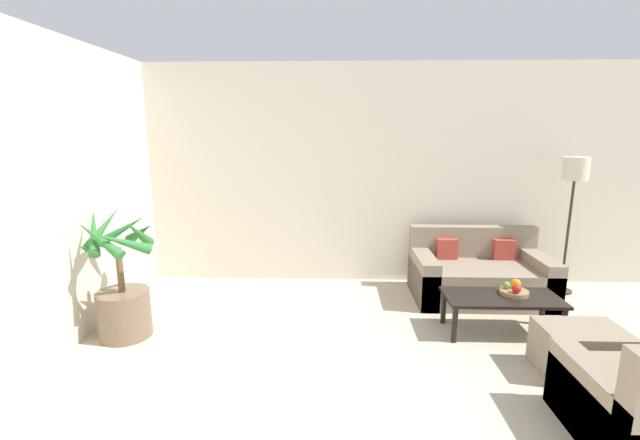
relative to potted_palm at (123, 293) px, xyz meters
name	(u,v)px	position (x,y,z in m)	size (l,w,h in m)	color
wall_back	(436,176)	(3.21, 1.66, 0.93)	(8.74, 0.06, 2.70)	beige
potted_palm	(123,293)	(0.00, 0.00, 0.00)	(0.66, 0.73, 1.23)	brown
sofa_loveseat	(479,275)	(3.62, 1.06, -0.16)	(1.48, 0.86, 0.78)	gray
floor_lamp	(574,180)	(4.69, 1.28, 0.92)	(0.28, 0.28, 1.61)	#2D2823
coffee_table	(502,301)	(3.55, 0.18, -0.10)	(1.07, 0.49, 0.37)	black
fruit_bowl	(514,292)	(3.67, 0.23, -0.03)	(0.26, 0.26, 0.04)	#997A4C
apple_red	(517,289)	(3.66, 0.16, 0.03)	(0.08, 0.08, 0.08)	red
apple_green	(507,285)	(3.62, 0.28, 0.02)	(0.07, 0.07, 0.07)	olive
orange_fruit	(516,283)	(3.71, 0.29, 0.03)	(0.09, 0.09, 0.09)	orange
ottoman	(580,351)	(3.91, -0.51, -0.23)	(0.63, 0.44, 0.39)	gray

